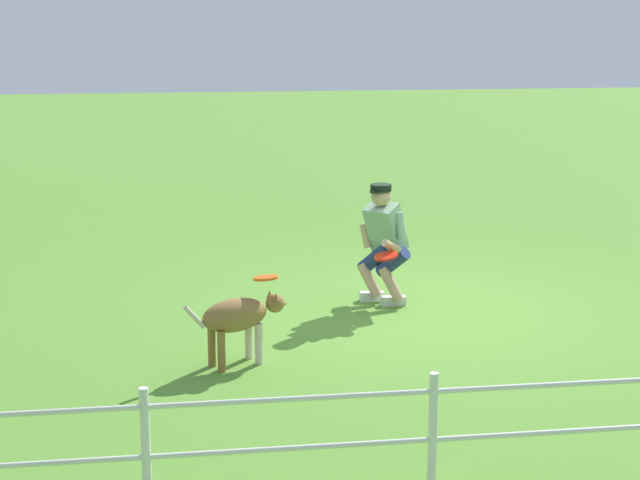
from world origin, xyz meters
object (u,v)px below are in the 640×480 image
(person, at_px, (384,239))
(frisbee_flying, at_px, (266,278))
(dog, at_px, (239,317))
(frisbee_held, at_px, (386,256))

(person, bearing_deg, frisbee_flying, 4.15)
(frisbee_flying, bearing_deg, person, -132.12)
(person, relative_size, dog, 1.35)
(person, height_order, frisbee_flying, person)
(person, relative_size, frisbee_flying, 5.80)
(person, distance_m, frisbee_held, 0.40)
(person, relative_size, frisbee_held, 5.26)
(person, height_order, dog, person)
(frisbee_flying, height_order, frisbee_held, frisbee_flying)
(dog, xyz_separation_m, frisbee_held, (-1.58, -1.31, 0.18))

